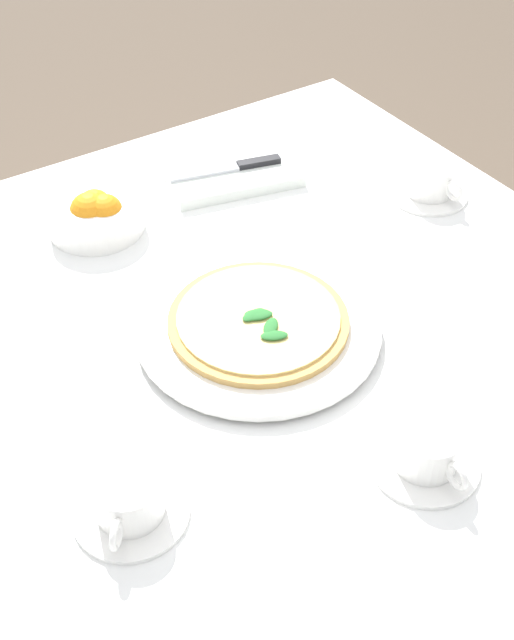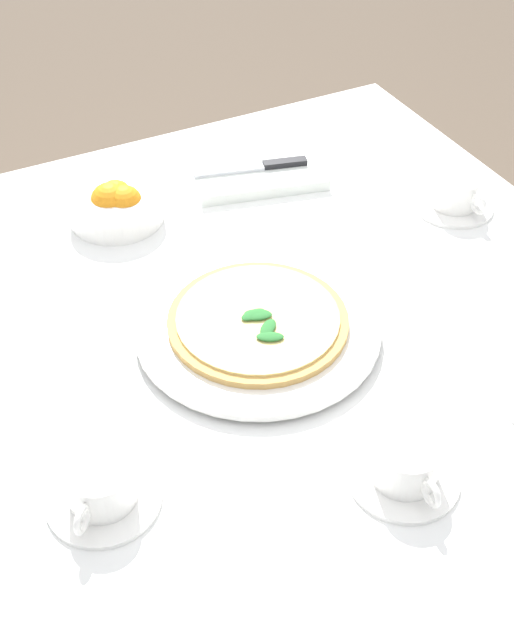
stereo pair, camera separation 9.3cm
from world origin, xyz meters
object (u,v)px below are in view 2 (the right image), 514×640
object	(u,v)px
dinner_knife	(256,167)
citrus_bowl	(116,205)
coffee_cup_right_edge	(456,194)
pizza_plate	(260,327)
napkin_folded	(258,174)
coffee_cup_far_right	(101,487)
pizza	(260,319)
coffee_cup_near_left	(406,465)

from	to	relation	value
dinner_knife	citrus_bowl	size ratio (longest dim) A/B	1.29
coffee_cup_right_edge	dinner_knife	world-z (taller)	coffee_cup_right_edge
pizza_plate	napkin_folded	bearing A→B (deg)	-116.37
coffee_cup_far_right	coffee_cup_right_edge	world-z (taller)	same
pizza	dinner_knife	size ratio (longest dim) A/B	1.27
pizza	coffee_cup_right_edge	world-z (taller)	coffee_cup_right_edge
coffee_cup_near_left	citrus_bowl	size ratio (longest dim) A/B	0.88
coffee_cup_far_right	napkin_folded	distance (m)	0.69
coffee_cup_right_edge	pizza	bearing A→B (deg)	16.99
pizza_plate	coffee_cup_far_right	bearing A→B (deg)	31.06
napkin_folded	dinner_knife	bearing A→B (deg)	-1.55
coffee_cup_near_left	pizza_plate	bearing A→B (deg)	-83.06
pizza	coffee_cup_near_left	size ratio (longest dim) A/B	1.85
coffee_cup_right_edge	dinner_knife	xyz separation A→B (m)	(0.25, -0.22, -0.00)
pizza_plate	dinner_knife	bearing A→B (deg)	-115.96
coffee_cup_near_left	citrus_bowl	xyz separation A→B (m)	(0.12, -0.64, 0.00)
pizza	citrus_bowl	world-z (taller)	citrus_bowl
coffee_cup_far_right	dinner_knife	size ratio (longest dim) A/B	0.67
dinner_knife	coffee_cup_right_edge	bearing A→B (deg)	153.19
pizza	coffee_cup_right_edge	xyz separation A→B (m)	(-0.42, -0.13, 0.00)
coffee_cup_right_edge	citrus_bowl	xyz separation A→B (m)	(0.50, -0.21, 0.00)
napkin_folded	citrus_bowl	bearing A→B (deg)	14.60
pizza_plate	pizza	xyz separation A→B (m)	(0.00, 0.00, 0.01)
pizza_plate	dinner_knife	xyz separation A→B (m)	(-0.17, -0.35, 0.01)
napkin_folded	coffee_cup_right_edge	bearing A→B (deg)	151.42
coffee_cup_near_left	dinner_knife	size ratio (longest dim) A/B	0.69
coffee_cup_near_left	coffee_cup_right_edge	distance (m)	0.57
coffee_cup_near_left	napkin_folded	distance (m)	0.66
pizza	coffee_cup_far_right	world-z (taller)	coffee_cup_far_right
coffee_cup_near_left	coffee_cup_far_right	xyz separation A→B (m)	(0.32, -0.12, 0.00)
coffee_cup_right_edge	citrus_bowl	distance (m)	0.55
coffee_cup_right_edge	dinner_knife	distance (m)	0.33
pizza_plate	dinner_knife	size ratio (longest dim) A/B	1.72
coffee_cup_near_left	napkin_folded	bearing A→B (deg)	-102.07
pizza_plate	coffee_cup_near_left	world-z (taller)	coffee_cup_near_left
pizza_plate	coffee_cup_far_right	xyz separation A→B (m)	(0.28, 0.17, 0.01)
pizza	coffee_cup_right_edge	size ratio (longest dim) A/B	1.85
coffee_cup_far_right	dinner_knife	world-z (taller)	coffee_cup_far_right
coffee_cup_near_left	coffee_cup_right_edge	bearing A→B (deg)	-132.42
citrus_bowl	pizza_plate	bearing A→B (deg)	103.39
coffee_cup_near_left	citrus_bowl	distance (m)	0.65
pizza	citrus_bowl	size ratio (longest dim) A/B	1.63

